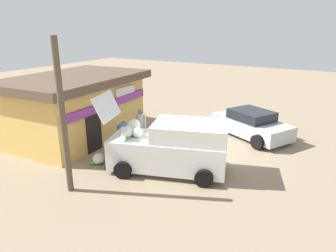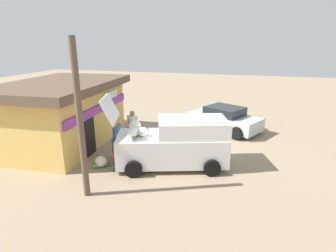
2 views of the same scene
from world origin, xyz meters
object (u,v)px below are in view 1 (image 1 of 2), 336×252
object	(u,v)px
parked_sedan	(251,124)
delivery_van	(172,147)
storefront_bar	(77,106)
paint_bucket	(153,127)
unloaded_banana_pile	(98,159)
vendor_standing	(141,124)
customer_bending	(121,135)

from	to	relation	value
parked_sedan	delivery_van	bearing A→B (deg)	163.72
storefront_bar	paint_bucket	xyz separation A→B (m)	(2.55, -2.65, -1.38)
storefront_bar	paint_bucket	bearing A→B (deg)	-46.05
delivery_van	unloaded_banana_pile	distance (m)	3.08
parked_sedan	paint_bucket	distance (m)	4.94
delivery_van	vendor_standing	distance (m)	2.90
delivery_van	paint_bucket	world-z (taller)	delivery_van
unloaded_banana_pile	paint_bucket	distance (m)	4.43
delivery_van	vendor_standing	xyz separation A→B (m)	(1.53, 2.46, 0.04)
vendor_standing	paint_bucket	bearing A→B (deg)	18.42
storefront_bar	parked_sedan	bearing A→B (deg)	-59.92
paint_bucket	delivery_van	bearing A→B (deg)	-138.35
storefront_bar	vendor_standing	xyz separation A→B (m)	(0.58, -3.31, -0.56)
storefront_bar	parked_sedan	distance (m)	8.46
delivery_van	vendor_standing	bearing A→B (deg)	58.13
unloaded_banana_pile	vendor_standing	bearing A→B (deg)	-8.71
customer_bending	paint_bucket	world-z (taller)	customer_bending
vendor_standing	unloaded_banana_pile	xyz separation A→B (m)	(-2.44, 0.37, -0.82)
vendor_standing	storefront_bar	bearing A→B (deg)	99.90
vendor_standing	unloaded_banana_pile	bearing A→B (deg)	171.29
vendor_standing	customer_bending	bearing A→B (deg)	173.42
parked_sedan	vendor_standing	world-z (taller)	vendor_standing
storefront_bar	vendor_standing	bearing A→B (deg)	-80.10
customer_bending	unloaded_banana_pile	distance (m)	1.38
parked_sedan	unloaded_banana_pile	bearing A→B (deg)	144.46
delivery_van	customer_bending	xyz separation A→B (m)	(0.26, 2.61, -0.10)
customer_bending	unloaded_banana_pile	bearing A→B (deg)	169.03
delivery_van	unloaded_banana_pile	xyz separation A→B (m)	(-0.91, 2.83, -0.78)
vendor_standing	customer_bending	distance (m)	1.28
storefront_bar	delivery_van	distance (m)	5.87
storefront_bar	customer_bending	world-z (taller)	storefront_bar
parked_sedan	vendor_standing	distance (m)	5.39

